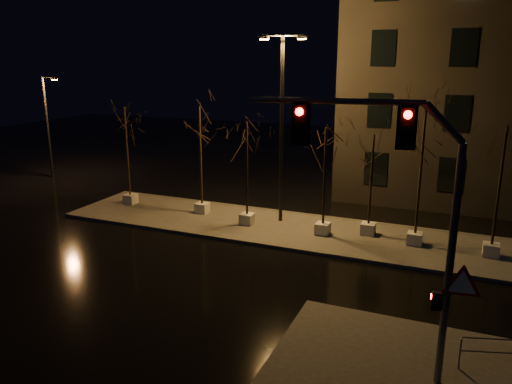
% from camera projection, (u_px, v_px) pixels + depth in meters
% --- Properties ---
extents(ground, '(90.00, 90.00, 0.00)m').
position_uv_depth(ground, '(218.00, 274.00, 19.78)').
color(ground, black).
rests_on(ground, ground).
extents(median, '(22.00, 5.00, 0.15)m').
position_uv_depth(median, '(272.00, 227.00, 25.10)').
color(median, '#423F3B').
rests_on(median, ground).
extents(sidewalk_corner, '(7.00, 5.00, 0.15)m').
position_uv_depth(sidewalk_corner, '(401.00, 365.00, 13.83)').
color(sidewalk_corner, '#423F3B').
rests_on(sidewalk_corner, ground).
extents(tree_0, '(1.80, 1.80, 5.69)m').
position_uv_depth(tree_0, '(126.00, 129.00, 27.72)').
color(tree_0, silver).
rests_on(tree_0, median).
extents(tree_1, '(1.80, 1.80, 5.90)m').
position_uv_depth(tree_1, '(200.00, 131.00, 25.96)').
color(tree_1, silver).
rests_on(tree_1, median).
extents(tree_2, '(1.80, 1.80, 5.33)m').
position_uv_depth(tree_2, '(247.00, 145.00, 24.26)').
color(tree_2, silver).
rests_on(tree_2, median).
extents(tree_3, '(1.80, 1.80, 5.25)m').
position_uv_depth(tree_3, '(325.00, 152.00, 22.83)').
color(tree_3, silver).
rests_on(tree_3, median).
extents(tree_4, '(1.80, 1.80, 4.94)m').
position_uv_depth(tree_4, '(373.00, 157.00, 22.87)').
color(tree_4, silver).
rests_on(tree_4, median).
extents(tree_5, '(1.80, 1.80, 6.57)m').
position_uv_depth(tree_5, '(424.00, 135.00, 21.27)').
color(tree_5, silver).
rests_on(tree_5, median).
extents(tree_6, '(1.80, 1.80, 5.71)m').
position_uv_depth(tree_6, '(503.00, 156.00, 20.09)').
color(tree_6, silver).
rests_on(tree_6, median).
extents(traffic_signal_mast, '(5.90, 0.82, 7.24)m').
position_uv_depth(traffic_signal_mast, '(404.00, 204.00, 12.04)').
color(traffic_signal_mast, '#57595E').
rests_on(traffic_signal_mast, sidewalk_corner).
extents(streetlight_main, '(2.31, 0.55, 9.22)m').
position_uv_depth(streetlight_main, '(282.00, 118.00, 24.47)').
color(streetlight_main, black).
rests_on(streetlight_main, median).
extents(streetlight_far, '(1.39, 0.24, 7.07)m').
position_uv_depth(streetlight_far, '(48.00, 123.00, 34.98)').
color(streetlight_far, black).
rests_on(streetlight_far, ground).
extents(guard_rail_a, '(2.14, 0.70, 0.97)m').
position_uv_depth(guard_rail_a, '(503.00, 350.00, 13.29)').
color(guard_rail_a, '#57595E').
rests_on(guard_rail_a, sidewalk_corner).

